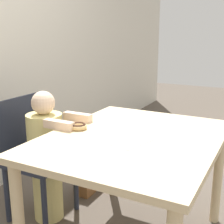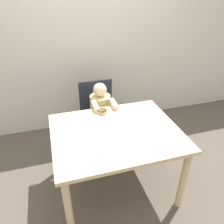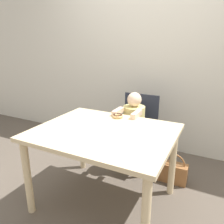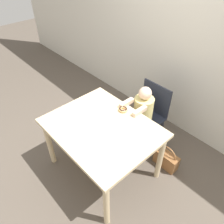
% 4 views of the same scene
% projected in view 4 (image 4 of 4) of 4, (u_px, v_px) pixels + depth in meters
% --- Properties ---
extents(ground_plane, '(12.00, 12.00, 0.00)m').
position_uv_depth(ground_plane, '(104.00, 168.00, 2.69)').
color(ground_plane, brown).
extents(wall_back, '(8.00, 0.05, 2.50)m').
position_uv_depth(wall_back, '(186.00, 40.00, 2.56)').
color(wall_back, silver).
rests_on(wall_back, ground_plane).
extents(dining_table, '(1.13, 0.91, 0.70)m').
position_uv_depth(dining_table, '(102.00, 133.00, 2.29)').
color(dining_table, beige).
rests_on(dining_table, ground_plane).
extents(chair, '(0.41, 0.39, 0.83)m').
position_uv_depth(chair, '(148.00, 115.00, 2.78)').
color(chair, '#232838').
rests_on(chair, ground_plane).
extents(child_figure, '(0.25, 0.41, 0.90)m').
position_uv_depth(child_figure, '(142.00, 118.00, 2.72)').
color(child_figure, '#E0D17F').
rests_on(child_figure, ground_plane).
extents(donut, '(0.10, 0.10, 0.03)m').
position_uv_depth(donut, '(123.00, 109.00, 2.42)').
color(donut, '#DBB270').
rests_on(donut, dining_table).
extents(napkin, '(0.26, 0.26, 0.00)m').
position_uv_depth(napkin, '(98.00, 122.00, 2.28)').
color(napkin, white).
rests_on(napkin, dining_table).
extents(handbag, '(0.30, 0.13, 0.32)m').
position_uv_depth(handbag, '(166.00, 159.00, 2.65)').
color(handbag, brown).
rests_on(handbag, ground_plane).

